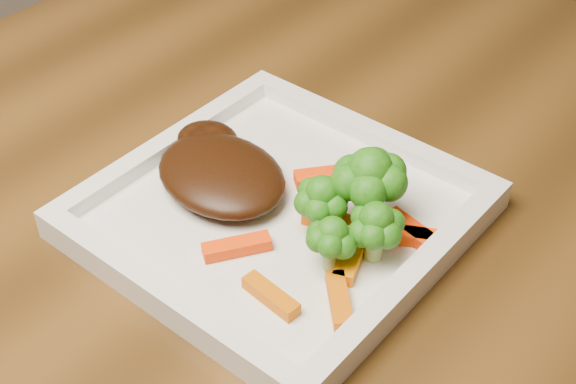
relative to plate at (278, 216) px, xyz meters
The scene contains 14 objects.
plate is the anchor object (origin of this frame).
steak 0.06m from the plate, behind, with size 0.12×0.09×0.03m, color black.
broccoli_0 0.08m from the plate, 27.53° to the left, with size 0.07×0.07×0.07m, color #287814, non-canonical shape.
broccoli_1 0.10m from the plate, ahead, with size 0.05×0.05×0.06m, color #196811, non-canonical shape.
broccoli_2 0.08m from the plate, 18.38° to the right, with size 0.04×0.04×0.06m, color #2A5F0F, non-canonical shape.
broccoli_3 0.05m from the plate, ahead, with size 0.05×0.05×0.06m, color #235B0F, non-canonical shape.
carrot_0 0.10m from the plate, 53.04° to the right, with size 0.05×0.01×0.01m, color #CC5C03.
carrot_1 0.11m from the plate, 27.07° to the right, with size 0.05×0.01×0.01m, color #CD5A03.
carrot_2 0.06m from the plate, 83.72° to the right, with size 0.05×0.01×0.01m, color #F83B04.
carrot_3 0.11m from the plate, 20.58° to the left, with size 0.05×0.01×0.01m, color #F43903.
carrot_4 0.06m from the plate, 79.42° to the left, with size 0.06×0.02×0.01m, color #FE3704.
carrot_5 0.08m from the plate, ahead, with size 0.06×0.02×0.01m, color orange.
carrot_6 0.05m from the plate, 15.94° to the left, with size 0.06×0.02×0.01m, color #DC5903.
carrot_7 0.11m from the plate, 22.26° to the left, with size 0.06×0.02×0.01m, color #FF3904.
Camera 1 is at (-0.05, -0.45, 1.19)m, focal length 50.00 mm.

